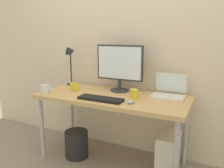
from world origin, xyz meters
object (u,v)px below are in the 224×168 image
Objects in this scene: monitor at (120,65)px; glass_cup at (45,89)px; keyboard at (101,99)px; desk_lamp at (69,56)px; laptop at (169,91)px; wastebasket at (77,144)px; desk at (112,101)px; computer_tower at (168,154)px; coffee_mug at (134,94)px; mouse at (131,102)px; photo_frame at (74,87)px.

glass_cup is (-0.68, -0.42, -0.24)m from monitor.
keyboard is (-0.02, -0.40, -0.27)m from monitor.
desk_lamp reaches higher than keyboard.
monitor is 1.65× the size of laptop.
desk_lamp is 1.03m from wastebasket.
laptop is at bearing 0.75° from desk_lamp.
desk is 0.40m from monitor.
glass_cup reaches higher than computer_tower.
computer_tower is (0.34, 0.07, -0.58)m from coffee_mug.
coffee_mug is 0.36× the size of wastebasket.
desk is 17.15× the size of mouse.
laptop is 0.62m from computer_tower.
monitor is 0.59m from laptop.
desk_lamp reaches higher than coffee_mug.
desk_lamp is 0.83m from keyboard.
photo_frame reaches higher than keyboard.
monitor is at bearing 165.40° from computer_tower.
desk_lamp is at bearing 133.28° from wastebasket.
wastebasket is (0.27, -0.28, -0.95)m from desk_lamp.
wastebasket is (0.28, 0.14, -0.64)m from glass_cup.
desk is 0.67m from wastebasket.
coffee_mug is 0.87× the size of glass_cup.
desk_lamp is 1.19× the size of computer_tower.
photo_frame reaches higher than computer_tower.
keyboard reaches higher than wastebasket.
glass_cup is at bearing -153.83° from wastebasket.
coffee_mug is at bearing -5.79° from desk.
keyboard is 4.06× the size of coffee_mug.
monitor is 1.20× the size of keyboard.
keyboard is at bearing 1.75° from glass_cup.
keyboard is (-0.03, -0.20, 0.08)m from desk.
monitor is 1.00m from wastebasket.
mouse reaches higher than keyboard.
coffee_mug is 0.70m from photo_frame.
computer_tower is 1.01m from wastebasket.
keyboard is at bearing -17.15° from wastebasket.
monitor is 0.67m from desk_lamp.
mouse is 0.15m from coffee_mug.
laptop is 2.95× the size of coffee_mug.
coffee_mug is (-0.28, -0.25, -0.01)m from laptop.
computer_tower is at bearing -7.09° from desk_lamp.
wastebasket is at bearing -54.47° from photo_frame.
desk is at bearing -157.53° from laptop.
coffee_mug reaches higher than desk.
monitor is at bearing 25.26° from photo_frame.
wastebasket is at bearing 162.85° from keyboard.
desk_lamp reaches higher than photo_frame.
mouse is 0.30× the size of wastebasket.
desk is at bearing -175.45° from computer_tower.
coffee_mug is (0.27, 0.17, 0.04)m from keyboard.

